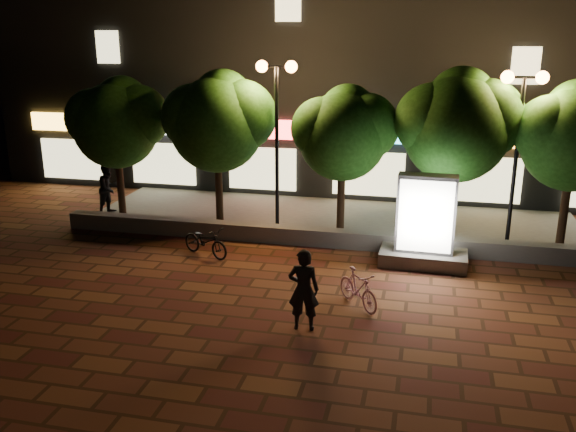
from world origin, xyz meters
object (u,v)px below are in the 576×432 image
(scooter_pink, at_px, (358,289))
(street_lamp_left, at_px, (277,102))
(rider, at_px, (304,290))
(tree_right, at_px, (458,122))
(ad_kiosk, at_px, (425,229))
(scooter_parked, at_px, (206,241))
(tree_far_right, at_px, (576,133))
(tree_left, at_px, (219,119))
(tree_mid, at_px, (345,130))
(pedestrian, at_px, (109,188))
(street_lamp_right, at_px, (521,114))
(tree_far_left, at_px, (118,120))

(scooter_pink, bearing_deg, street_lamp_left, 80.72)
(scooter_pink, height_order, rider, rider)
(tree_right, height_order, scooter_pink, tree_right)
(ad_kiosk, bearing_deg, scooter_parked, -173.81)
(tree_far_right, xyz_separation_m, street_lamp_left, (-8.55, -0.26, 0.66))
(tree_right, xyz_separation_m, ad_kiosk, (-0.75, -2.40, -2.55))
(street_lamp_left, bearing_deg, tree_far_right, 1.76)
(tree_far_right, bearing_deg, ad_kiosk, -148.68)
(tree_right, height_order, street_lamp_left, street_lamp_left)
(tree_left, bearing_deg, ad_kiosk, -20.16)
(tree_mid, distance_m, rider, 7.16)
(scooter_pink, bearing_deg, tree_far_right, 4.39)
(tree_far_right, distance_m, pedestrian, 14.75)
(street_lamp_right, distance_m, scooter_pink, 7.29)
(tree_mid, bearing_deg, tree_far_right, 0.00)
(tree_far_left, height_order, tree_mid, tree_far_left)
(street_lamp_left, height_order, scooter_pink, street_lamp_left)
(scooter_pink, bearing_deg, tree_right, 27.26)
(street_lamp_left, height_order, ad_kiosk, street_lamp_left)
(street_lamp_left, height_order, scooter_parked, street_lamp_left)
(tree_far_left, relative_size, ad_kiosk, 1.85)
(tree_left, bearing_deg, scooter_parked, -79.70)
(ad_kiosk, bearing_deg, scooter_pink, -115.15)
(street_lamp_right, relative_size, scooter_pink, 3.36)
(tree_mid, height_order, scooter_parked, tree_mid)
(street_lamp_right, height_order, scooter_parked, street_lamp_right)
(tree_right, relative_size, rider, 2.81)
(tree_left, bearing_deg, tree_far_right, -0.00)
(ad_kiosk, height_order, scooter_parked, ad_kiosk)
(tree_far_left, relative_size, tree_mid, 1.03)
(tree_left, relative_size, tree_right, 0.97)
(street_lamp_left, bearing_deg, tree_far_left, 177.24)
(tree_far_left, xyz_separation_m, rider, (7.63, -6.78, -2.39))
(street_lamp_left, distance_m, ad_kiosk, 5.90)
(scooter_pink, bearing_deg, tree_mid, 60.86)
(scooter_pink, bearing_deg, tree_left, 92.45)
(tree_far_left, bearing_deg, street_lamp_right, -1.21)
(pedestrian, bearing_deg, tree_left, -74.28)
(street_lamp_right, bearing_deg, rider, -126.50)
(tree_far_right, xyz_separation_m, ad_kiosk, (-3.95, -2.40, -2.36))
(street_lamp_right, xyz_separation_m, scooter_pink, (-3.82, -5.16, -3.45))
(tree_left, relative_size, rider, 2.72)
(scooter_parked, bearing_deg, tree_far_right, -47.58)
(pedestrian, bearing_deg, scooter_parked, -107.89)
(street_lamp_right, xyz_separation_m, pedestrian, (-12.99, 0.25, -2.95))
(tree_far_left, height_order, street_lamp_left, street_lamp_left)
(tree_mid, relative_size, street_lamp_left, 0.87)
(street_lamp_left, relative_size, scooter_pink, 3.49)
(tree_left, distance_m, pedestrian, 4.76)
(tree_left, relative_size, pedestrian, 2.83)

